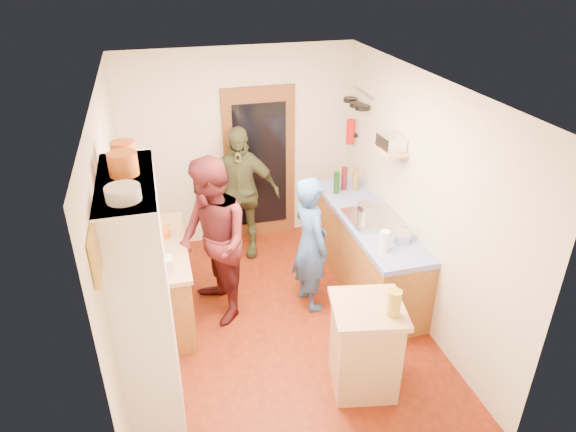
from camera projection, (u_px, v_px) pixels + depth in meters
name	position (u px, v px, depth m)	size (l,w,h in m)	color
floor	(279.00, 323.00, 5.61)	(3.00, 4.00, 0.02)	maroon
ceiling	(276.00, 83.00, 4.39)	(3.00, 4.00, 0.02)	silver
wall_back	(240.00, 148.00, 6.72)	(3.00, 0.02, 2.60)	beige
wall_front	(354.00, 360.00, 3.29)	(3.00, 0.02, 2.60)	beige
wall_left	(116.00, 238.00, 4.65)	(0.02, 4.00, 2.60)	beige
wall_right	(418.00, 200.00, 5.35)	(0.02, 4.00, 2.60)	beige
door_frame	(260.00, 165.00, 6.86)	(0.95, 0.06, 2.10)	brown
door_glass	(260.00, 166.00, 6.83)	(0.70, 0.02, 1.70)	black
hutch_body	(145.00, 305.00, 4.11)	(0.40, 1.20, 2.20)	white
hutch_top_shelf	(125.00, 182.00, 3.61)	(0.40, 1.14, 0.04)	white
plate_stack	(123.00, 193.00, 3.29)	(0.23, 0.23, 0.09)	white
orange_pot_a	(123.00, 164.00, 3.63)	(0.21, 0.21, 0.17)	orange
orange_pot_b	(123.00, 152.00, 3.84)	(0.18, 0.18, 0.16)	orange
left_counter_base	(160.00, 284.00, 5.52)	(0.60, 1.40, 0.85)	olive
left_counter_top	(155.00, 248.00, 5.31)	(0.64, 1.44, 0.05)	tan
toaster	(161.00, 266.00, 4.82)	(0.22, 0.15, 0.16)	white
kettle	(149.00, 247.00, 5.12)	(0.16, 0.16, 0.18)	white
orange_bowl	(161.00, 233.00, 5.45)	(0.19, 0.19, 0.09)	orange
chopping_board	(155.00, 223.00, 5.71)	(0.30, 0.22, 0.03)	tan
right_counter_base	(365.00, 251.00, 6.12)	(0.60, 2.20, 0.84)	olive
right_counter_top	(368.00, 218.00, 5.91)	(0.62, 2.22, 0.06)	#1730B6
hob	(372.00, 218.00, 5.80)	(0.55, 0.58, 0.04)	silver
pot_on_hob	(367.00, 210.00, 5.79)	(0.22, 0.22, 0.14)	silver
bottle_a	(337.00, 182.00, 6.37)	(0.07, 0.07, 0.29)	#143F14
bottle_b	(344.00, 178.00, 6.46)	(0.08, 0.08, 0.30)	#591419
bottle_c	(356.00, 179.00, 6.44)	(0.07, 0.07, 0.30)	olive
paper_towel	(384.00, 241.00, 5.17)	(0.10, 0.10, 0.23)	white
mixing_bowl	(400.00, 236.00, 5.39)	(0.25, 0.25, 0.09)	silver
island_base	(365.00, 349.00, 4.63)	(0.55, 0.55, 0.86)	tan
island_top	(368.00, 308.00, 4.42)	(0.62, 0.62, 0.05)	tan
cutting_board	(361.00, 304.00, 4.45)	(0.35, 0.28, 0.02)	white
oil_jar	(394.00, 303.00, 4.25)	(0.12, 0.12, 0.24)	#AD9E2D
pan_rail	(362.00, 93.00, 6.29)	(0.02, 0.02, 0.65)	silver
pan_hang_a	(362.00, 107.00, 6.19)	(0.18, 0.18, 0.05)	black
pan_hang_b	(356.00, 105.00, 6.37)	(0.16, 0.16, 0.05)	black
pan_hang_c	(350.00, 100.00, 6.53)	(0.17, 0.17, 0.05)	black
wall_shelf	(390.00, 150.00, 5.51)	(0.26, 0.42, 0.03)	tan
radio	(391.00, 142.00, 5.47)	(0.22, 0.30, 0.15)	silver
ext_bracket	(354.00, 135.00, 6.72)	(0.06, 0.10, 0.04)	black
fire_extinguisher	(350.00, 132.00, 6.68)	(0.11, 0.11, 0.32)	red
picture_frame	(95.00, 257.00, 2.99)	(0.03, 0.25, 0.30)	gold
person_hob	(314.00, 244.00, 5.55)	(0.57, 0.38, 1.57)	#335BA0
person_left	(214.00, 240.00, 5.38)	(0.89, 0.70, 1.84)	#4B171B
person_back	(240.00, 193.00, 6.50)	(1.02, 0.43, 1.75)	#373C23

